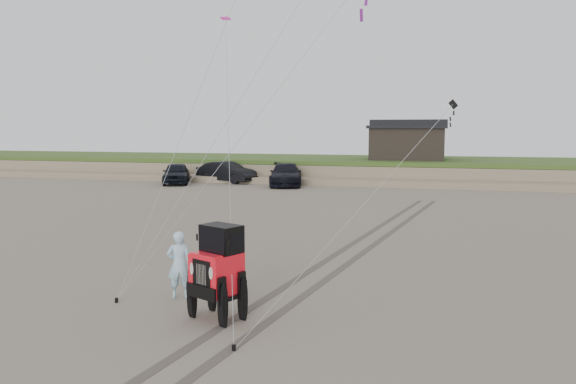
# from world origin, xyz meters

# --- Properties ---
(ground) EXTENTS (160.00, 160.00, 0.00)m
(ground) POSITION_xyz_m (0.00, 0.00, 0.00)
(ground) COLOR #6B6054
(ground) RESTS_ON ground
(dune_ridge) EXTENTS (160.00, 14.25, 1.73)m
(dune_ridge) POSITION_xyz_m (0.00, 37.50, 0.82)
(dune_ridge) COLOR #7A6B54
(dune_ridge) RESTS_ON ground
(cabin) EXTENTS (6.40, 5.40, 3.35)m
(cabin) POSITION_xyz_m (2.00, 37.00, 3.24)
(cabin) COLOR black
(cabin) RESTS_ON dune_ridge
(truck_a) EXTENTS (3.69, 5.24, 1.66)m
(truck_a) POSITION_xyz_m (-15.25, 28.42, 0.83)
(truck_a) COLOR black
(truck_a) RESTS_ON ground
(truck_b) EXTENTS (5.39, 3.31, 1.68)m
(truck_b) POSITION_xyz_m (-11.84, 30.50, 0.84)
(truck_b) COLOR black
(truck_b) RESTS_ON ground
(truck_c) EXTENTS (3.75, 6.22, 1.69)m
(truck_c) POSITION_xyz_m (-6.59, 29.42, 0.84)
(truck_c) COLOR black
(truck_c) RESTS_ON ground
(jeep) EXTENTS (3.70, 5.02, 1.72)m
(jeep) POSITION_xyz_m (0.11, -0.04, 0.86)
(jeep) COLOR #FF1524
(jeep) RESTS_ON ground
(man) EXTENTS (0.74, 0.61, 1.72)m
(man) POSITION_xyz_m (-1.45, 1.23, 0.86)
(man) COLOR #94CAE6
(man) RESTS_ON ground
(stake_main) EXTENTS (0.08, 0.08, 0.12)m
(stake_main) POSITION_xyz_m (-2.77, 0.41, 0.06)
(stake_main) COLOR black
(stake_main) RESTS_ON ground
(stake_aux) EXTENTS (0.08, 0.08, 0.12)m
(stake_aux) POSITION_xyz_m (1.14, -1.67, 0.06)
(stake_aux) COLOR black
(stake_aux) RESTS_ON ground
(tire_tracks) EXTENTS (5.22, 29.74, 0.01)m
(tire_tracks) POSITION_xyz_m (2.00, 8.00, 0.00)
(tire_tracks) COLOR #4C443D
(tire_tracks) RESTS_ON ground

